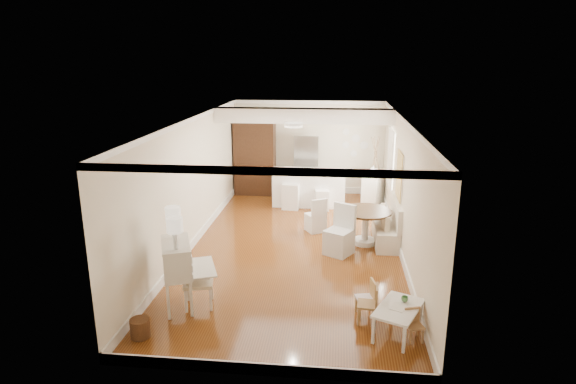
% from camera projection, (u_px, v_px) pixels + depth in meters
% --- Properties ---
extents(room, '(9.00, 9.04, 2.82)m').
position_uv_depth(room, '(299.00, 155.00, 10.37)').
color(room, brown).
rests_on(room, ground).
extents(secretary_bureau, '(1.16, 1.17, 1.14)m').
position_uv_depth(secretary_bureau, '(177.00, 275.00, 7.92)').
color(secretary_bureau, silver).
rests_on(secretary_bureau, ground).
extents(gustavian_armchair, '(0.61, 0.61, 0.89)m').
position_uv_depth(gustavian_armchair, '(198.00, 281.00, 7.97)').
color(gustavian_armchair, white).
rests_on(gustavian_armchair, ground).
extents(wicker_basket, '(0.37, 0.37, 0.29)m').
position_uv_depth(wicker_basket, '(140.00, 328.00, 7.13)').
color(wicker_basket, '#523119').
rests_on(wicker_basket, ground).
extents(kids_table, '(0.88, 1.06, 0.46)m').
position_uv_depth(kids_table, '(398.00, 321.00, 7.17)').
color(kids_table, white).
rests_on(kids_table, ground).
extents(kids_chair_a, '(0.34, 0.34, 0.65)m').
position_uv_depth(kids_chair_a, '(368.00, 304.00, 7.48)').
color(kids_chair_a, '#9B7546').
rests_on(kids_chair_a, ground).
extents(kids_chair_b, '(0.35, 0.35, 0.60)m').
position_uv_depth(kids_chair_b, '(365.00, 298.00, 7.71)').
color(kids_chair_b, tan).
rests_on(kids_chair_b, ground).
extents(kids_chair_c, '(0.30, 0.30, 0.49)m').
position_uv_depth(kids_chair_c, '(415.00, 325.00, 7.02)').
color(kids_chair_c, '#AD7C4F').
rests_on(kids_chair_c, ground).
extents(banquette, '(0.52, 1.60, 0.98)m').
position_uv_depth(banquette, '(386.00, 221.00, 10.75)').
color(banquette, silver).
rests_on(banquette, ground).
extents(dining_table, '(1.36, 1.36, 0.78)m').
position_uv_depth(dining_table, '(365.00, 227.00, 10.67)').
color(dining_table, '#4B3018').
rests_on(dining_table, ground).
extents(slip_chair_near, '(0.70, 0.70, 1.06)m').
position_uv_depth(slip_chair_near, '(339.00, 230.00, 10.07)').
color(slip_chair_near, silver).
rests_on(slip_chair_near, ground).
extents(slip_chair_far, '(0.55, 0.56, 0.84)m').
position_uv_depth(slip_chair_far, '(316.00, 214.00, 11.45)').
color(slip_chair_far, white).
rests_on(slip_chair_far, ground).
extents(breakfast_counter, '(2.05, 0.65, 1.03)m').
position_uv_depth(breakfast_counter, '(309.00, 188.00, 13.42)').
color(breakfast_counter, white).
rests_on(breakfast_counter, ground).
extents(bar_stool_left, '(0.49, 0.49, 1.13)m').
position_uv_depth(bar_stool_left, '(291.00, 188.00, 13.15)').
color(bar_stool_left, white).
rests_on(bar_stool_left, ground).
extents(bar_stool_right, '(0.41, 0.41, 0.90)m').
position_uv_depth(bar_stool_right, '(322.00, 194.00, 13.05)').
color(bar_stool_right, white).
rests_on(bar_stool_right, ground).
extents(pantry_cabinet, '(1.20, 0.60, 2.30)m').
position_uv_depth(pantry_cabinet, '(255.00, 157.00, 14.45)').
color(pantry_cabinet, '#381E11').
rests_on(pantry_cabinet, ground).
extents(fridge, '(0.75, 0.65, 1.80)m').
position_uv_depth(fridge, '(318.00, 166.00, 14.30)').
color(fridge, silver).
rests_on(fridge, ground).
extents(sideboard, '(0.76, 1.06, 0.93)m').
position_uv_depth(sideboard, '(374.00, 188.00, 13.63)').
color(sideboard, white).
rests_on(sideboard, ground).
extents(pencil_cup, '(0.12, 0.12, 0.08)m').
position_uv_depth(pencil_cup, '(405.00, 299.00, 7.26)').
color(pencil_cup, '#559054').
rests_on(pencil_cup, kids_table).
extents(branch_vase, '(0.18, 0.18, 0.18)m').
position_uv_depth(branch_vase, '(373.00, 168.00, 13.48)').
color(branch_vase, white).
rests_on(branch_vase, sideboard).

